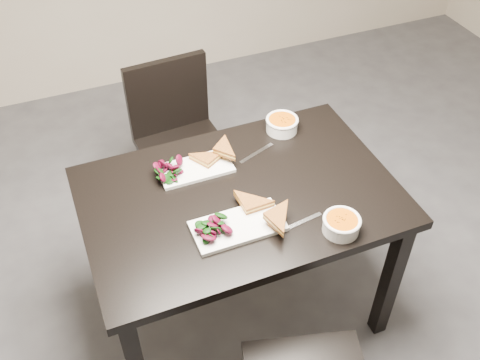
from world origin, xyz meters
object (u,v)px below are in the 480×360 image
Objects in this scene: table at (240,211)px; chair_far at (178,134)px; soup_bowl_far at (282,124)px; plate_near at (238,226)px; plate_far at (195,169)px; soup_bowl_near at (341,224)px.

chair_far reaches higher than table.
chair_far reaches higher than soup_bowl_far.
plate_far is at bearing 96.88° from plate_near.
soup_bowl_far is at bearing 84.97° from soup_bowl_near.
plate_near is (-0.07, -0.16, 0.11)m from table.
soup_bowl_near is at bearing -53.01° from plate_far.
soup_bowl_near is (0.34, -0.15, 0.03)m from plate_near.
table is 8.76× the size of soup_bowl_near.
plate_far is (-0.09, -0.58, 0.27)m from chair_far.
chair_far is 1.16m from soup_bowl_near.
plate_far is 2.07× the size of soup_bowl_far.
soup_bowl_near is (0.29, -1.08, 0.30)m from chair_far.
plate_near is at bearing -114.39° from table.
plate_far is (-0.04, 0.35, -0.00)m from plate_near.
plate_far is (-0.38, 0.50, -0.03)m from soup_bowl_near.
chair_far is at bearing 125.75° from soup_bowl_far.
chair_far is 0.98m from plate_near.
plate_near is (-0.04, -0.94, 0.27)m from chair_far.
table is at bearing 65.61° from plate_near.
soup_bowl_far is at bearing 43.32° from table.
plate_near is 0.60m from soup_bowl_far.
plate_near is at bearing -130.26° from soup_bowl_far.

